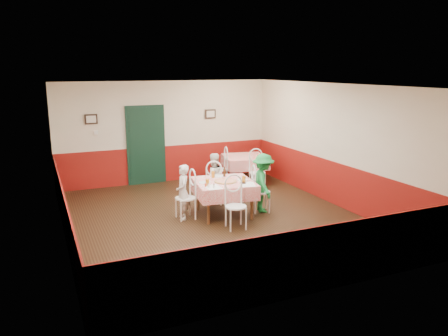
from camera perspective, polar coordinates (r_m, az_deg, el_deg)
name	(u,v)px	position (r m, az deg, el deg)	size (l,w,h in m)	color
floor	(214,218)	(9.37, -1.27, -6.60)	(7.00, 7.00, 0.00)	black
ceiling	(214,85)	(8.84, -1.36, 10.78)	(7.00, 7.00, 0.00)	white
back_wall	(166,132)	(12.27, -7.53, 4.70)	(6.00, 0.10, 2.80)	beige
front_wall	(312,200)	(6.00, 11.48, -4.11)	(6.00, 0.10, 2.80)	beige
left_wall	(59,167)	(8.36, -20.70, 0.14)	(0.10, 7.00, 2.80)	beige
right_wall	(333,144)	(10.49, 14.06, 3.04)	(0.10, 7.00, 2.80)	beige
wainscot_back	(167,164)	(12.41, -7.39, 0.58)	(6.00, 0.03, 1.00)	maroon
wainscot_front	(309,261)	(6.33, 11.03, -11.89)	(6.00, 0.03, 1.00)	maroon
wainscot_left	(64,214)	(8.60, -20.12, -5.71)	(0.03, 7.00, 1.00)	maroon
wainscot_right	(330,182)	(10.66, 13.74, -1.74)	(0.03, 7.00, 1.00)	maroon
door	(146,146)	(12.12, -10.15, 2.84)	(0.96, 0.06, 2.10)	black
picture_left	(91,119)	(11.77, -16.97, 6.12)	(0.32, 0.03, 0.26)	black
picture_right	(210,114)	(12.58, -1.79, 7.08)	(0.32, 0.03, 0.26)	black
thermostat	(96,132)	(11.83, -16.38, 4.48)	(0.10, 0.03, 0.10)	white
main_table	(224,198)	(9.48, 0.00, -3.98)	(1.22, 1.22, 0.77)	red
second_table	(245,170)	(12.14, 2.72, -0.21)	(1.12, 1.12, 0.77)	red
chair_left	(185,198)	(9.27, -5.07, -3.95)	(0.42, 0.42, 0.90)	white
chair_right	(261,192)	(9.72, 4.83, -3.14)	(0.42, 0.42, 0.90)	white
chair_far	(214,185)	(10.24, -1.32, -2.25)	(0.42, 0.42, 0.90)	white
chair_near	(236,207)	(8.68, 1.56, -5.07)	(0.42, 0.42, 0.90)	white
chair_second_a	(220,169)	(11.82, -0.54, -0.19)	(0.42, 0.42, 0.90)	white
chair_second_b	(257,173)	(11.47, 4.38, -0.63)	(0.42, 0.42, 0.90)	white
pizza	(225,181)	(9.31, 0.19, -1.74)	(0.46, 0.46, 0.03)	#B74723
plate_left	(205,183)	(9.23, -2.56, -1.92)	(0.25, 0.25, 0.01)	white
plate_right	(243,180)	(9.47, 2.43, -1.54)	(0.25, 0.25, 0.01)	white
plate_far	(218,176)	(9.77, -0.80, -1.07)	(0.25, 0.25, 0.01)	white
glass_a	(207,182)	(9.01, -2.18, -1.88)	(0.07, 0.07, 0.14)	#BF7219
glass_b	(244,179)	(9.24, 2.60, -1.49)	(0.08, 0.08, 0.15)	#BF7219
glass_c	(213,174)	(9.67, -1.44, -0.85)	(0.08, 0.08, 0.14)	#BF7219
beer_bottle	(224,172)	(9.75, 0.05, -0.54)	(0.06, 0.06, 0.20)	#381C0A
shaker_a	(209,185)	(8.87, -2.03, -2.28)	(0.04, 0.04, 0.09)	silver
shaker_b	(214,186)	(8.82, -1.34, -2.37)	(0.04, 0.04, 0.09)	silver
shaker_c	(206,185)	(8.93, -2.43, -2.19)	(0.04, 0.04, 0.09)	#B23319
menu_left	(213,187)	(8.90, -1.46, -2.52)	(0.30, 0.40, 0.00)	white
menu_right	(247,184)	(9.13, 3.08, -2.13)	(0.30, 0.40, 0.00)	white
wallet	(243,183)	(9.19, 2.48, -1.97)	(0.11, 0.09, 0.02)	black
diner_left	(183,192)	(9.22, -5.39, -3.16)	(0.43, 0.28, 1.17)	gray
diner_far	(213,178)	(10.25, -1.40, -1.36)	(0.58, 0.46, 1.20)	gray
diner_right	(263,183)	(9.68, 5.13, -1.95)	(0.85, 0.49, 1.31)	gray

